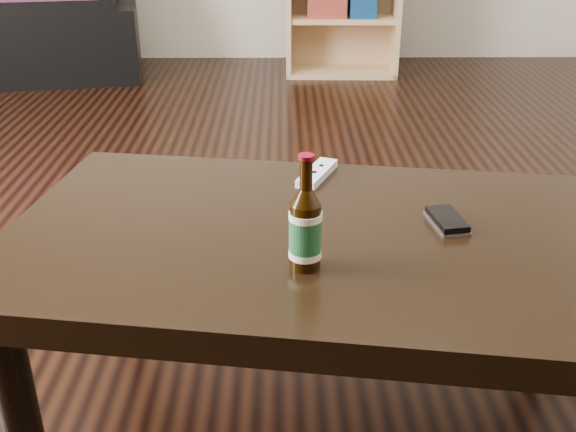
{
  "coord_description": "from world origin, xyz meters",
  "views": [
    {
      "loc": [
        0.3,
        -1.75,
        1.07
      ],
      "look_at": [
        0.31,
        -0.71,
        0.56
      ],
      "focal_mm": 42.0,
      "sensor_mm": 36.0,
      "label": 1
    }
  ],
  "objects_px": {
    "coffee_table": "(319,257)",
    "phone": "(447,221)",
    "beer_bottle": "(305,229)",
    "tv_stand": "(47,43)",
    "remote": "(317,173)"
  },
  "relations": [
    {
      "from": "phone",
      "to": "beer_bottle",
      "type": "bearing_deg",
      "value": -159.76
    },
    {
      "from": "tv_stand",
      "to": "remote",
      "type": "bearing_deg",
      "value": -70.75
    },
    {
      "from": "tv_stand",
      "to": "coffee_table",
      "type": "xyz_separation_m",
      "value": [
        1.51,
        -2.99,
        0.18
      ]
    },
    {
      "from": "phone",
      "to": "remote",
      "type": "bearing_deg",
      "value": 125.38
    },
    {
      "from": "beer_bottle",
      "to": "coffee_table",
      "type": "bearing_deg",
      "value": 76.41
    },
    {
      "from": "beer_bottle",
      "to": "remote",
      "type": "distance_m",
      "value": 0.42
    },
    {
      "from": "tv_stand",
      "to": "coffee_table",
      "type": "distance_m",
      "value": 3.36
    },
    {
      "from": "coffee_table",
      "to": "phone",
      "type": "height_order",
      "value": "phone"
    },
    {
      "from": "coffee_table",
      "to": "phone",
      "type": "xyz_separation_m",
      "value": [
        0.25,
        0.02,
        0.07
      ]
    },
    {
      "from": "tv_stand",
      "to": "coffee_table",
      "type": "height_order",
      "value": "coffee_table"
    },
    {
      "from": "coffee_table",
      "to": "phone",
      "type": "relative_size",
      "value": 11.13
    },
    {
      "from": "tv_stand",
      "to": "remote",
      "type": "distance_m",
      "value": 3.13
    },
    {
      "from": "tv_stand",
      "to": "beer_bottle",
      "type": "height_order",
      "value": "beer_bottle"
    },
    {
      "from": "tv_stand",
      "to": "beer_bottle",
      "type": "bearing_deg",
      "value": -74.68
    },
    {
      "from": "coffee_table",
      "to": "beer_bottle",
      "type": "relative_size",
      "value": 6.26
    }
  ]
}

